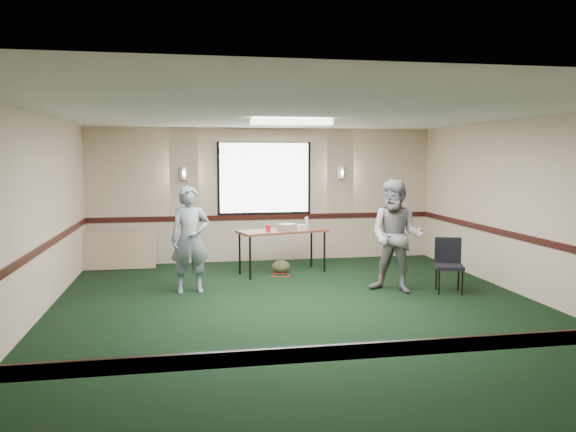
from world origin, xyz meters
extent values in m
plane|color=black|center=(0.00, 0.00, 0.00)|extent=(8.00, 8.00, 0.00)
plane|color=#C5AB8E|center=(0.00, 4.00, 1.35)|extent=(7.00, 0.00, 7.00)
plane|color=#C5AB8E|center=(0.00, -4.00, 1.35)|extent=(7.00, 0.00, 7.00)
plane|color=#C5AB8E|center=(-3.50, 0.00, 1.35)|extent=(0.00, 8.00, 8.00)
plane|color=#C5AB8E|center=(3.50, 0.00, 1.35)|extent=(0.00, 8.00, 8.00)
plane|color=silver|center=(0.00, 0.00, 2.70)|extent=(8.00, 8.00, 0.00)
cube|color=black|center=(0.00, 3.98, 0.90)|extent=(7.00, 0.03, 0.10)
cube|color=black|center=(0.00, -3.98, 0.90)|extent=(7.00, 0.03, 0.10)
cube|color=black|center=(-3.48, 0.00, 0.90)|extent=(0.03, 8.00, 0.10)
cube|color=black|center=(3.48, 0.00, 0.90)|extent=(0.03, 8.00, 0.10)
cube|color=black|center=(0.00, 3.98, 1.70)|extent=(1.90, 0.01, 1.50)
cube|color=white|center=(0.00, 3.97, 1.70)|extent=(1.80, 0.02, 1.40)
cube|color=beige|center=(0.00, 3.97, 2.47)|extent=(2.05, 0.08, 0.10)
cylinder|color=silver|center=(-1.60, 3.94, 1.80)|extent=(0.16, 0.16, 0.25)
cylinder|color=silver|center=(1.60, 3.94, 1.80)|extent=(0.16, 0.16, 0.25)
cube|color=white|center=(0.00, 1.00, 2.64)|extent=(1.20, 0.32, 0.08)
cube|color=brown|center=(0.15, 2.68, 0.78)|extent=(1.71, 1.04, 0.04)
cylinder|color=black|center=(-0.50, 2.24, 0.38)|extent=(0.04, 0.04, 0.76)
cylinder|color=black|center=(0.92, 2.62, 0.38)|extent=(0.04, 0.04, 0.76)
cylinder|color=black|center=(-0.63, 2.73, 0.38)|extent=(0.04, 0.04, 0.76)
cylinder|color=black|center=(0.79, 3.12, 0.38)|extent=(0.04, 0.04, 0.76)
cube|color=#9898A0|center=(0.24, 2.74, 0.85)|extent=(0.38, 0.37, 0.10)
cube|color=silver|center=(0.55, 2.98, 0.83)|extent=(0.21, 0.18, 0.05)
cylinder|color=red|center=(-0.14, 2.50, 0.86)|extent=(0.08, 0.08, 0.12)
cylinder|color=#86C6DC|center=(0.60, 2.69, 0.91)|extent=(0.07, 0.07, 0.22)
ellipsoid|color=#403D24|center=(0.12, 2.68, 0.12)|extent=(0.35, 0.28, 0.24)
torus|color=red|center=(0.07, 2.45, 0.01)|extent=(0.37, 0.37, 0.02)
cube|color=tan|center=(-2.85, 3.60, 0.35)|extent=(1.37, 0.21, 0.70)
cube|color=black|center=(2.47, 0.76, 0.41)|extent=(0.52, 0.52, 0.05)
cube|color=black|center=(2.54, 0.95, 0.64)|extent=(0.41, 0.17, 0.41)
cylinder|color=black|center=(2.25, 0.65, 0.19)|extent=(0.03, 0.03, 0.38)
cylinder|color=black|center=(2.58, 0.54, 0.19)|extent=(0.03, 0.03, 0.38)
cylinder|color=black|center=(2.36, 0.98, 0.19)|extent=(0.03, 0.03, 0.38)
cylinder|color=black|center=(2.69, 0.87, 0.19)|extent=(0.03, 0.03, 0.38)
imported|color=#46679A|center=(-1.52, 1.51, 0.84)|extent=(0.64, 0.45, 1.67)
imported|color=#6D88AA|center=(1.66, 0.95, 0.88)|extent=(1.09, 1.05, 1.77)
camera|label=1|loc=(-1.56, -7.30, 2.13)|focal=35.00mm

